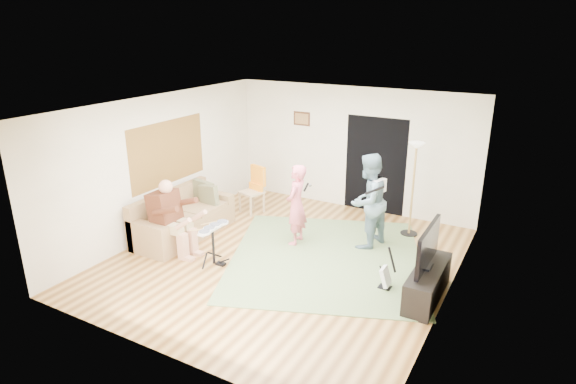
{
  "coord_description": "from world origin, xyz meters",
  "views": [
    {
      "loc": [
        3.78,
        -6.64,
        3.92
      ],
      "look_at": [
        -0.1,
        0.3,
        1.15
      ],
      "focal_mm": 30.0,
      "sensor_mm": 36.0,
      "label": 1
    }
  ],
  "objects_px": {
    "sofa": "(181,221)",
    "dining_chair": "(253,196)",
    "television": "(428,246)",
    "singer": "(296,205)",
    "guitarist": "(368,201)",
    "drum_kit": "(213,247)",
    "guitar_spare": "(386,277)",
    "torchiere_lamp": "(414,173)",
    "tv_cabinet": "(428,283)"
  },
  "relations": [
    {
      "from": "guitar_spare",
      "to": "tv_cabinet",
      "type": "height_order",
      "value": "guitar_spare"
    },
    {
      "from": "torchiere_lamp",
      "to": "dining_chair",
      "type": "relative_size",
      "value": 1.81
    },
    {
      "from": "singer",
      "to": "guitarist",
      "type": "bearing_deg",
      "value": 106.68
    },
    {
      "from": "singer",
      "to": "guitarist",
      "type": "relative_size",
      "value": 0.87
    },
    {
      "from": "guitarist",
      "to": "television",
      "type": "xyz_separation_m",
      "value": [
        1.41,
        -1.28,
        -0.04
      ]
    },
    {
      "from": "sofa",
      "to": "guitar_spare",
      "type": "xyz_separation_m",
      "value": [
        4.17,
        -0.02,
        -0.08
      ]
    },
    {
      "from": "sofa",
      "to": "dining_chair",
      "type": "xyz_separation_m",
      "value": [
        0.55,
        1.73,
        0.08
      ]
    },
    {
      "from": "sofa",
      "to": "television",
      "type": "height_order",
      "value": "television"
    },
    {
      "from": "television",
      "to": "dining_chair",
      "type": "bearing_deg",
      "value": 157.84
    },
    {
      "from": "torchiere_lamp",
      "to": "tv_cabinet",
      "type": "height_order",
      "value": "torchiere_lamp"
    },
    {
      "from": "drum_kit",
      "to": "guitar_spare",
      "type": "xyz_separation_m",
      "value": [
        2.87,
        0.63,
        -0.11
      ]
    },
    {
      "from": "sofa",
      "to": "singer",
      "type": "height_order",
      "value": "singer"
    },
    {
      "from": "singer",
      "to": "torchiere_lamp",
      "type": "distance_m",
      "value": 2.33
    },
    {
      "from": "torchiere_lamp",
      "to": "television",
      "type": "bearing_deg",
      "value": -69.05
    },
    {
      "from": "dining_chair",
      "to": "tv_cabinet",
      "type": "height_order",
      "value": "dining_chair"
    },
    {
      "from": "tv_cabinet",
      "to": "dining_chair",
      "type": "bearing_deg",
      "value": 158.07
    },
    {
      "from": "sofa",
      "to": "drum_kit",
      "type": "height_order",
      "value": "sofa"
    },
    {
      "from": "sofa",
      "to": "dining_chair",
      "type": "bearing_deg",
      "value": 72.3
    },
    {
      "from": "sofa",
      "to": "singer",
      "type": "relative_size",
      "value": 1.4
    },
    {
      "from": "television",
      "to": "torchiere_lamp",
      "type": "bearing_deg",
      "value": 110.95
    },
    {
      "from": "guitar_spare",
      "to": "television",
      "type": "bearing_deg",
      "value": 3.99
    },
    {
      "from": "sofa",
      "to": "television",
      "type": "relative_size",
      "value": 1.9
    },
    {
      "from": "sofa",
      "to": "guitarist",
      "type": "height_order",
      "value": "guitarist"
    },
    {
      "from": "dining_chair",
      "to": "tv_cabinet",
      "type": "xyz_separation_m",
      "value": [
        4.24,
        -1.71,
        -0.12
      ]
    },
    {
      "from": "dining_chair",
      "to": "sofa",
      "type": "bearing_deg",
      "value": -91.12
    },
    {
      "from": "dining_chair",
      "to": "guitarist",
      "type": "bearing_deg",
      "value": 7.85
    },
    {
      "from": "sofa",
      "to": "singer",
      "type": "distance_m",
      "value": 2.33
    },
    {
      "from": "tv_cabinet",
      "to": "guitar_spare",
      "type": "bearing_deg",
      "value": -176.33
    },
    {
      "from": "drum_kit",
      "to": "guitarist",
      "type": "height_order",
      "value": "guitarist"
    },
    {
      "from": "guitarist",
      "to": "guitar_spare",
      "type": "bearing_deg",
      "value": 47.3
    },
    {
      "from": "singer",
      "to": "tv_cabinet",
      "type": "xyz_separation_m",
      "value": [
        2.65,
        -0.75,
        -0.52
      ]
    },
    {
      "from": "sofa",
      "to": "dining_chair",
      "type": "height_order",
      "value": "dining_chair"
    },
    {
      "from": "singer",
      "to": "tv_cabinet",
      "type": "relative_size",
      "value": 1.1
    },
    {
      "from": "drum_kit",
      "to": "singer",
      "type": "distance_m",
      "value": 1.72
    },
    {
      "from": "singer",
      "to": "television",
      "type": "height_order",
      "value": "singer"
    },
    {
      "from": "guitarist",
      "to": "drum_kit",
      "type": "bearing_deg",
      "value": -31.11
    },
    {
      "from": "dining_chair",
      "to": "television",
      "type": "height_order",
      "value": "television"
    },
    {
      "from": "television",
      "to": "guitarist",
      "type": "bearing_deg",
      "value": 137.71
    },
    {
      "from": "guitarist",
      "to": "television",
      "type": "relative_size",
      "value": 1.57
    },
    {
      "from": "guitar_spare",
      "to": "torchiere_lamp",
      "type": "relative_size",
      "value": 0.39
    },
    {
      "from": "singer",
      "to": "television",
      "type": "distance_m",
      "value": 2.71
    },
    {
      "from": "torchiere_lamp",
      "to": "tv_cabinet",
      "type": "relative_size",
      "value": 1.32
    },
    {
      "from": "drum_kit",
      "to": "torchiere_lamp",
      "type": "bearing_deg",
      "value": 47.53
    },
    {
      "from": "drum_kit",
      "to": "singer",
      "type": "xyz_separation_m",
      "value": [
        0.85,
        1.42,
        0.46
      ]
    },
    {
      "from": "singer",
      "to": "dining_chair",
      "type": "distance_m",
      "value": 1.9
    },
    {
      "from": "drum_kit",
      "to": "torchiere_lamp",
      "type": "relative_size",
      "value": 0.39
    },
    {
      "from": "guitarist",
      "to": "television",
      "type": "bearing_deg",
      "value": 62.92
    },
    {
      "from": "drum_kit",
      "to": "guitarist",
      "type": "xyz_separation_m",
      "value": [
        2.04,
        1.95,
        0.57
      ]
    },
    {
      "from": "torchiere_lamp",
      "to": "guitar_spare",
      "type": "bearing_deg",
      "value": -83.41
    },
    {
      "from": "guitarist",
      "to": "torchiere_lamp",
      "type": "distance_m",
      "value": 1.14
    }
  ]
}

